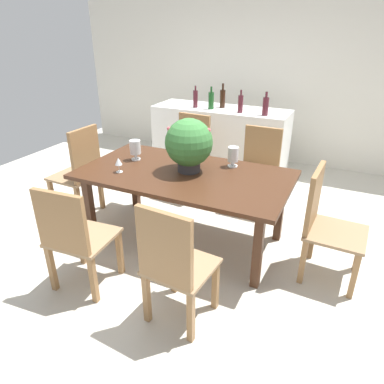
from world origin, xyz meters
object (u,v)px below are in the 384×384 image
chair_head_end (80,169)px  wine_bottle_dark (265,106)px  wine_glass (118,162)px  wine_bottle_amber (240,104)px  kitchen_counter (220,142)px  wine_bottle_tall (211,100)px  dining_table (184,180)px  flower_centerpiece (189,144)px  chair_far_right (259,164)px  wine_bottle_clear (195,99)px  chair_near_left (74,235)px  crystal_vase_center_near (135,148)px  chair_foot_end (324,220)px  chair_far_left (191,152)px  wine_bottle_green (223,98)px  crystal_vase_left (233,155)px  chair_near_right (173,263)px

chair_head_end → wine_bottle_dark: (1.60, 1.65, 0.52)m
wine_glass → wine_bottle_amber: wine_bottle_amber is taller
kitchen_counter → wine_bottle_tall: (-0.10, -0.11, 0.59)m
dining_table → flower_centerpiece: flower_centerpiece is taller
chair_far_right → wine_glass: chair_far_right is taller
kitchen_counter → wine_bottle_amber: 0.69m
wine_glass → wine_bottle_dark: (0.88, 1.90, 0.24)m
chair_head_end → dining_table: bearing=92.3°
dining_table → wine_bottle_dark: 1.73m
chair_head_end → wine_bottle_dark: 2.36m
wine_bottle_clear → chair_near_left: bearing=-85.1°
crystal_vase_center_near → wine_bottle_tall: size_ratio=0.69×
dining_table → flower_centerpiece: size_ratio=3.93×
chair_foot_end → wine_bottle_tall: 2.49m
crystal_vase_center_near → chair_far_left: bearing=79.7°
wine_glass → wine_bottle_amber: size_ratio=0.50×
chair_foot_end → wine_bottle_green: 2.53m
crystal_vase_left → wine_bottle_dark: wine_bottle_dark is taller
chair_near_left → wine_bottle_tall: bearing=-94.4°
chair_foot_end → crystal_vase_left: bearing=72.7°
chair_head_end → crystal_vase_center_near: (0.68, 0.11, 0.31)m
chair_far_left → crystal_vase_center_near: (-0.17, -0.95, 0.31)m
chair_near_right → flower_centerpiece: size_ratio=1.93×
flower_centerpiece → wine_glass: 0.68m
chair_head_end → chair_near_left: bearing=41.2°
crystal_vase_center_near → wine_glass: (0.05, -0.35, -0.02)m
chair_near_left → wine_bottle_clear: wine_bottle_clear is taller
chair_far_right → wine_bottle_green: 1.26m
chair_far_right → flower_centerpiece: (-0.43, -0.98, 0.47)m
crystal_vase_center_near → crystal_vase_left: bearing=14.2°
chair_head_end → wine_bottle_amber: wine_bottle_amber is taller
wine_bottle_tall → wine_bottle_clear: 0.23m
chair_near_right → wine_bottle_clear: (-1.11, 2.75, 0.54)m
chair_near_left → chair_foot_end: (1.73, 1.05, 0.01)m
flower_centerpiece → wine_bottle_amber: bearing=91.4°
wine_glass → kitchen_counter: size_ratio=0.08×
chair_head_end → crystal_vase_center_near: size_ratio=4.96×
wine_bottle_amber → chair_near_right: bearing=-80.5°
chair_near_left → chair_foot_end: size_ratio=0.97×
wine_glass → wine_bottle_clear: 1.97m
crystal_vase_center_near → kitchen_counter: 1.77m
crystal_vase_center_near → chair_far_right: bearing=41.7°
chair_near_right → chair_near_left: bearing=4.7°
wine_bottle_amber → wine_bottle_green: wine_bottle_green is taller
kitchen_counter → flower_centerpiece: bearing=-78.3°
wine_bottle_tall → wine_bottle_clear: wine_bottle_tall is taller
chair_near_right → chair_foot_end: chair_near_right is taller
chair_far_left → wine_bottle_amber: bearing=60.5°
chair_near_right → crystal_vase_left: bearing=-82.0°
chair_far_left → kitchen_counter: (0.09, 0.76, -0.07)m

